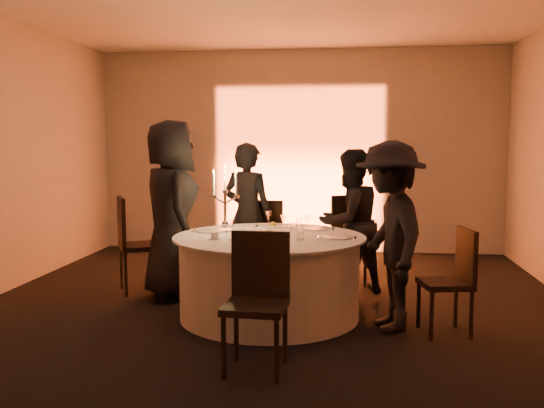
# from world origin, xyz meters

# --- Properties ---
(floor) EXTENTS (7.00, 7.00, 0.00)m
(floor) POSITION_xyz_m (0.00, 0.00, 0.00)
(floor) COLOR black
(floor) RESTS_ON ground
(wall_back) EXTENTS (7.00, 0.00, 7.00)m
(wall_back) POSITION_xyz_m (0.00, 3.50, 1.50)
(wall_back) COLOR beige
(wall_back) RESTS_ON floor
(wall_front) EXTENTS (7.00, 0.00, 7.00)m
(wall_front) POSITION_xyz_m (0.00, -3.50, 1.50)
(wall_front) COLOR beige
(wall_front) RESTS_ON floor
(uplighter_fixture) EXTENTS (0.25, 0.12, 0.10)m
(uplighter_fixture) POSITION_xyz_m (0.00, 3.20, 0.05)
(uplighter_fixture) COLOR black
(uplighter_fixture) RESTS_ON floor
(banquet_table) EXTENTS (1.80, 1.80, 0.77)m
(banquet_table) POSITION_xyz_m (0.00, 0.00, 0.38)
(banquet_table) COLOR black
(banquet_table) RESTS_ON floor
(chair_left) EXTENTS (0.62, 0.62, 1.05)m
(chair_left) POSITION_xyz_m (-1.60, 0.75, 0.59)
(chair_left) COLOR black
(chair_left) RESTS_ON floor
(chair_back_left) EXTENTS (0.48, 0.48, 0.98)m
(chair_back_left) POSITION_xyz_m (-0.20, 1.37, 0.55)
(chair_back_left) COLOR black
(chair_back_left) RESTS_ON floor
(chair_back_right) EXTENTS (0.62, 0.62, 1.06)m
(chair_back_right) POSITION_xyz_m (0.71, 1.30, 0.60)
(chair_back_right) COLOR black
(chair_back_right) RESTS_ON floor
(chair_right) EXTENTS (0.47, 0.47, 0.91)m
(chair_right) POSITION_xyz_m (1.63, -0.30, 0.51)
(chair_right) COLOR black
(chair_right) RESTS_ON floor
(chair_front) EXTENTS (0.46, 0.46, 0.99)m
(chair_front) POSITION_xyz_m (0.08, -1.29, 0.56)
(chair_front) COLOR black
(chair_front) RESTS_ON floor
(guest_left) EXTENTS (0.95, 1.09, 1.87)m
(guest_left) POSITION_xyz_m (-1.11, 0.58, 0.94)
(guest_left) COLOR black
(guest_left) RESTS_ON floor
(guest_back_left) EXTENTS (0.69, 0.57, 1.64)m
(guest_back_left) POSITION_xyz_m (-0.39, 1.14, 0.82)
(guest_back_left) COLOR black
(guest_back_left) RESTS_ON floor
(guest_back_right) EXTENTS (0.97, 0.94, 1.57)m
(guest_back_right) POSITION_xyz_m (0.75, 0.93, 0.78)
(guest_back_right) COLOR black
(guest_back_right) RESTS_ON floor
(guest_right) EXTENTS (0.83, 1.18, 1.66)m
(guest_right) POSITION_xyz_m (1.09, -0.24, 0.83)
(guest_right) COLOR black
(guest_right) RESTS_ON floor
(plate_left) EXTENTS (0.36, 0.29, 0.01)m
(plate_left) POSITION_xyz_m (-0.60, 0.19, 0.78)
(plate_left) COLOR white
(plate_left) RESTS_ON banquet_table
(plate_back_left) EXTENTS (0.36, 0.29, 0.08)m
(plate_back_left) POSITION_xyz_m (-0.04, 0.61, 0.79)
(plate_back_left) COLOR white
(plate_back_left) RESTS_ON banquet_table
(plate_back_right) EXTENTS (0.35, 0.27, 0.01)m
(plate_back_right) POSITION_xyz_m (0.41, 0.48, 0.78)
(plate_back_right) COLOR white
(plate_back_right) RESTS_ON banquet_table
(plate_right) EXTENTS (0.36, 0.29, 0.01)m
(plate_right) POSITION_xyz_m (0.63, -0.04, 0.78)
(plate_right) COLOR white
(plate_right) RESTS_ON banquet_table
(plate_front) EXTENTS (0.36, 0.28, 0.08)m
(plate_front) POSITION_xyz_m (0.01, -0.61, 0.79)
(plate_front) COLOR white
(plate_front) RESTS_ON banquet_table
(coffee_cup) EXTENTS (0.11, 0.11, 0.07)m
(coffee_cup) POSITION_xyz_m (-0.47, -0.25, 0.80)
(coffee_cup) COLOR white
(coffee_cup) RESTS_ON banquet_table
(candelabra) EXTENTS (0.28, 0.13, 0.66)m
(candelabra) POSITION_xyz_m (-0.47, 0.25, 1.00)
(candelabra) COLOR silver
(candelabra) RESTS_ON banquet_table
(wine_glass_a) EXTENTS (0.07, 0.07, 0.19)m
(wine_glass_a) POSITION_xyz_m (0.29, -0.11, 0.91)
(wine_glass_a) COLOR white
(wine_glass_a) RESTS_ON banquet_table
(wine_glass_b) EXTENTS (0.07, 0.07, 0.19)m
(wine_glass_b) POSITION_xyz_m (0.35, 0.10, 0.91)
(wine_glass_b) COLOR white
(wine_glass_b) RESTS_ON banquet_table
(wine_glass_c) EXTENTS (0.07, 0.07, 0.19)m
(wine_glass_c) POSITION_xyz_m (-0.30, -0.29, 0.91)
(wine_glass_c) COLOR white
(wine_glass_c) RESTS_ON banquet_table
(wine_glass_d) EXTENTS (0.07, 0.07, 0.19)m
(wine_glass_d) POSITION_xyz_m (0.12, 0.07, 0.91)
(wine_glass_d) COLOR white
(wine_glass_d) RESTS_ON banquet_table
(wine_glass_e) EXTENTS (0.07, 0.07, 0.19)m
(wine_glass_e) POSITION_xyz_m (-0.05, 0.34, 0.91)
(wine_glass_e) COLOR white
(wine_glass_e) RESTS_ON banquet_table
(tumbler_a) EXTENTS (0.07, 0.07, 0.09)m
(tumbler_a) POSITION_xyz_m (0.31, -0.20, 0.82)
(tumbler_a) COLOR white
(tumbler_a) RESTS_ON banquet_table
(tumbler_b) EXTENTS (0.07, 0.07, 0.09)m
(tumbler_b) POSITION_xyz_m (-0.23, -0.21, 0.82)
(tumbler_b) COLOR white
(tumbler_b) RESTS_ON banquet_table
(tumbler_c) EXTENTS (0.07, 0.07, 0.09)m
(tumbler_c) POSITION_xyz_m (0.21, 0.31, 0.82)
(tumbler_c) COLOR white
(tumbler_c) RESTS_ON banquet_table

